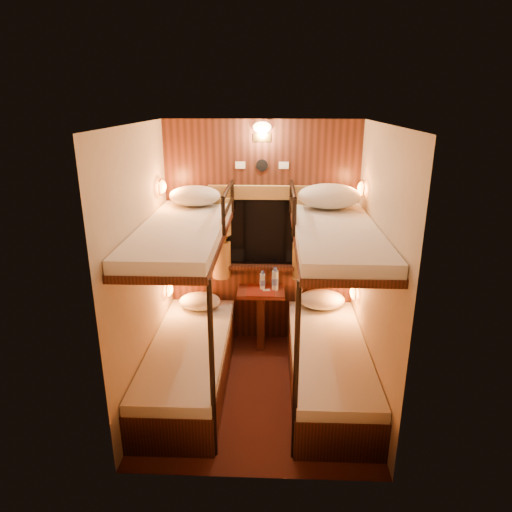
{
  "coord_description": "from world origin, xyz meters",
  "views": [
    {
      "loc": [
        0.13,
        -3.63,
        2.58
      ],
      "look_at": [
        -0.03,
        0.15,
        1.28
      ],
      "focal_mm": 32.0,
      "sensor_mm": 36.0,
      "label": 1
    }
  ],
  "objects_px": {
    "bunk_left": "(188,332)",
    "bottle_left": "(263,282)",
    "bottle_right": "(275,280)",
    "table": "(261,310)",
    "bunk_right": "(330,335)"
  },
  "relations": [
    {
      "from": "bottle_left",
      "to": "bottle_right",
      "type": "xyz_separation_m",
      "value": [
        0.13,
        -0.0,
        0.02
      ]
    },
    {
      "from": "bunk_right",
      "to": "table",
      "type": "height_order",
      "value": "bunk_right"
    },
    {
      "from": "bunk_left",
      "to": "table",
      "type": "xyz_separation_m",
      "value": [
        0.65,
        0.78,
        -0.14
      ]
    },
    {
      "from": "bunk_left",
      "to": "table",
      "type": "distance_m",
      "value": 1.02
    },
    {
      "from": "bottle_left",
      "to": "bunk_left",
      "type": "bearing_deg",
      "value": -129.47
    },
    {
      "from": "table",
      "to": "bottle_left",
      "type": "distance_m",
      "value": 0.33
    },
    {
      "from": "bunk_left",
      "to": "bunk_right",
      "type": "relative_size",
      "value": 1.0
    },
    {
      "from": "bunk_right",
      "to": "bottle_right",
      "type": "height_order",
      "value": "bunk_right"
    },
    {
      "from": "bunk_left",
      "to": "bottle_right",
      "type": "height_order",
      "value": "bunk_left"
    },
    {
      "from": "table",
      "to": "bottle_left",
      "type": "relative_size",
      "value": 3.13
    },
    {
      "from": "bunk_right",
      "to": "bottle_left",
      "type": "height_order",
      "value": "bunk_right"
    },
    {
      "from": "bunk_left",
      "to": "bottle_left",
      "type": "xyz_separation_m",
      "value": [
        0.66,
        0.8,
        0.18
      ]
    },
    {
      "from": "bunk_left",
      "to": "bottle_right",
      "type": "relative_size",
      "value": 7.55
    },
    {
      "from": "bunk_left",
      "to": "bottle_right",
      "type": "distance_m",
      "value": 1.15
    },
    {
      "from": "bunk_left",
      "to": "bottle_left",
      "type": "bearing_deg",
      "value": 50.53
    }
  ]
}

